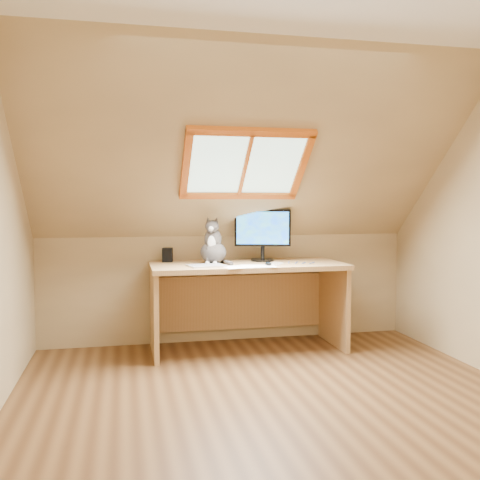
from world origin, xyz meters
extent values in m
plane|color=brown|center=(0.00, 0.00, 0.00)|extent=(3.50, 3.50, 0.00)
cube|color=tan|center=(0.00, -1.75, 1.20)|extent=(3.50, 0.02, 2.40)
cube|color=tan|center=(0.00, 1.75, 0.50)|extent=(3.50, 0.02, 1.00)
cube|color=tan|center=(0.00, 0.97, 1.70)|extent=(3.50, 1.56, 1.41)
cube|color=#B2E0CC|center=(0.00, 1.05, 1.63)|extent=(0.90, 0.53, 0.48)
cube|color=#C85512|center=(0.00, 1.05, 1.63)|extent=(1.02, 0.64, 0.59)
cube|color=tan|center=(0.10, 1.38, 0.76)|extent=(1.70, 0.75, 0.04)
cube|color=tan|center=(-0.72, 1.38, 0.37)|extent=(0.04, 0.67, 0.73)
cube|color=tan|center=(0.92, 1.38, 0.37)|extent=(0.04, 0.67, 0.73)
cube|color=tan|center=(0.10, 1.72, 0.37)|extent=(1.60, 0.03, 0.51)
cylinder|color=black|center=(0.27, 1.51, 0.79)|extent=(0.22, 0.22, 0.02)
cylinder|color=black|center=(0.27, 1.51, 0.86)|extent=(0.04, 0.04, 0.12)
cube|color=black|center=(0.27, 1.51, 1.08)|extent=(0.50, 0.17, 0.33)
cube|color=#041EE2|center=(0.27, 1.49, 1.08)|extent=(0.46, 0.13, 0.30)
ellipsoid|color=#46403E|center=(-0.20, 1.42, 0.88)|extent=(0.30, 0.33, 0.20)
ellipsoid|color=#46403E|center=(-0.21, 1.41, 0.99)|extent=(0.19, 0.19, 0.21)
ellipsoid|color=silver|center=(-0.23, 1.34, 0.97)|extent=(0.08, 0.06, 0.12)
ellipsoid|color=#46403E|center=(-0.22, 1.36, 1.11)|extent=(0.15, 0.14, 0.11)
sphere|color=silver|center=(-0.24, 1.31, 1.09)|extent=(0.04, 0.04, 0.04)
cone|color=#46403E|center=(-0.25, 1.39, 1.16)|extent=(0.07, 0.07, 0.07)
cone|color=#46403E|center=(-0.18, 1.37, 1.16)|extent=(0.07, 0.06, 0.07)
cube|color=black|center=(-0.59, 1.63, 0.84)|extent=(0.10, 0.10, 0.13)
cube|color=#B2B2B7|center=(-0.30, 1.22, 0.78)|extent=(0.33, 0.27, 0.01)
ellipsoid|color=black|center=(0.23, 1.16, 0.79)|extent=(0.06, 0.10, 0.03)
cube|color=white|center=(0.07, 1.12, 0.78)|extent=(0.33, 0.27, 0.00)
cube|color=white|center=(0.07, 1.12, 0.78)|extent=(0.32, 0.24, 0.00)
camera|label=1|loc=(-0.97, -3.21, 1.31)|focal=40.00mm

